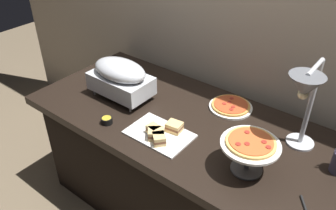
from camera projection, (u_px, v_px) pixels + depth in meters
name	position (u px, v px, depth m)	size (l,w,h in m)	color
back_wall	(240.00, 21.00, 2.01)	(4.40, 0.04, 2.40)	tan
buffet_table	(186.00, 170.00, 2.14)	(1.90, 0.84, 0.76)	black
chafing_dish	(120.00, 77.00, 2.07)	(0.38, 0.22, 0.24)	#B7BABF
heat_lamp	(305.00, 93.00, 1.46)	(0.15, 0.33, 0.49)	#B7BABF
pizza_plate_front	(231.00, 106.00, 2.03)	(0.26, 0.26, 0.03)	white
pizza_plate_center	(250.00, 146.00, 1.54)	(0.27, 0.27, 0.18)	#595B60
sandwich_platter	(161.00, 133.00, 1.81)	(0.34, 0.23, 0.06)	white
sauce_cup_near	(107.00, 120.00, 1.90)	(0.06, 0.06, 0.04)	black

